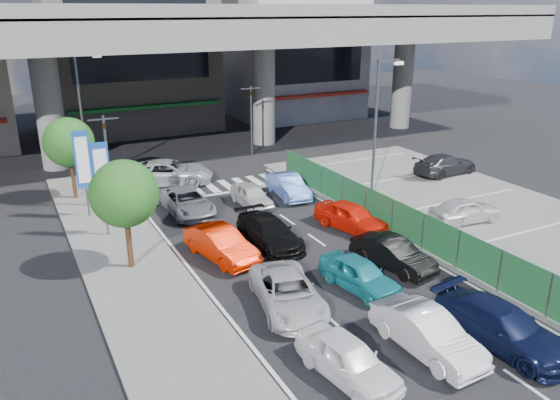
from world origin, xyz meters
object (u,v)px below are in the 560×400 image
street_lamp_left (83,106)px  sedan_white_front_mid (252,195)px  van_white_back_left (348,359)px  wagon_silver_front_left (187,202)px  taxi_orange_left (221,244)px  hatch_black_mid_right (393,254)px  traffic_light_left (105,139)px  sedan_white_mid_left (288,293)px  traffic_cone (388,218)px  traffic_light_right (251,103)px  taxi_teal_mid (360,274)px  taxi_orange_right (351,217)px  kei_truck_front_right (288,186)px  sedan_black_mid (269,232)px  minivan_navy_back (501,326)px  parked_sedan_dgrey (445,164)px  street_lamp_right (378,120)px  tree_near (124,194)px  tree_far (69,142)px  signboard_near (102,177)px  parked_sedan_white (465,210)px  crossing_wagon_silver (169,172)px  signboard_far (83,162)px  hatch_white_back_mid (427,333)px

street_lamp_left → sedan_white_front_mid: bearing=-52.0°
van_white_back_left → wagon_silver_front_left: wagon_silver_front_left is taller
taxi_orange_left → hatch_black_mid_right: bearing=-46.5°
traffic_light_left → sedan_white_mid_left: 14.73m
wagon_silver_front_left → traffic_cone: 10.71m
traffic_light_left → wagon_silver_front_left: traffic_light_left is taller
traffic_light_left → traffic_light_right: bearing=30.9°
taxi_teal_mid → taxi_orange_right: 6.14m
taxi_orange_left → kei_truck_front_right: bearing=30.5°
sedan_black_mid → kei_truck_front_right: 7.07m
minivan_navy_back → kei_truck_front_right: (0.87, 16.45, -0.03)m
parked_sedan_dgrey → hatch_black_mid_right: bearing=124.3°
street_lamp_right → tree_near: 14.38m
tree_far → sedan_white_mid_left: bearing=-72.4°
taxi_orange_right → signboard_near: bearing=143.0°
wagon_silver_front_left → parked_sedan_white: (12.27, -7.99, 0.07)m
traffic_light_right → tree_far: (-13.30, -4.50, -0.55)m
sedan_black_mid → taxi_teal_mid: bearing=-78.3°
tree_near → minivan_navy_back: bearing=-49.5°
wagon_silver_front_left → taxi_teal_mid: bearing=-73.8°
street_lamp_right → hatch_black_mid_right: size_ratio=2.04×
taxi_orange_left → sedan_white_front_mid: size_ratio=1.17×
hatch_black_mid_right → taxi_orange_right: taxi_orange_right is taller
signboard_near → crossing_wagon_silver: bearing=53.6°
wagon_silver_front_left → traffic_cone: wagon_silver_front_left is taller
signboard_far → taxi_teal_mid: 15.48m
tree_far → hatch_white_back_mid: bearing=-69.2°
tree_far → sedan_white_front_mid: tree_far is taller
street_lamp_left → hatch_black_mid_right: bearing=-64.0°
traffic_light_left → parked_sedan_white: size_ratio=1.36×
taxi_orange_left → sedan_black_mid: taxi_orange_left is taller
wagon_silver_front_left → crossing_wagon_silver: 5.51m
hatch_white_back_mid → traffic_cone: (5.68, 9.26, -0.27)m
taxi_teal_mid → wagon_silver_front_left: (-3.37, 11.28, 0.00)m
traffic_light_right → taxi_teal_mid: bearing=-103.1°
minivan_navy_back → parked_sedan_dgrey: size_ratio=1.02×
traffic_light_right → van_white_back_left: bearing=-108.4°
parked_sedan_dgrey → tree_near: bearing=97.1°
hatch_white_back_mid → parked_sedan_white: bearing=36.8°
sedan_black_mid → traffic_cone: sedan_black_mid is taller
signboard_near → van_white_back_left: bearing=-73.2°
taxi_orange_left → sedan_white_front_mid: (4.05, 5.60, -0.08)m
tree_near → traffic_light_left: bearing=84.3°
minivan_navy_back → crossing_wagon_silver: 22.51m
tree_far → crossing_wagon_silver: size_ratio=0.87×
sedan_white_front_mid → traffic_cone: sedan_white_front_mid is taller
taxi_orange_right → wagon_silver_front_left: taxi_orange_right is taller
traffic_light_right → parked_sedan_dgrey: 14.46m
street_lamp_right → tree_far: size_ratio=1.67×
minivan_navy_back → parked_sedan_white: bearing=43.5°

